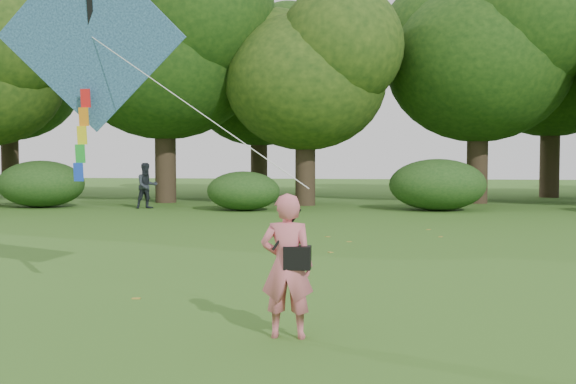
# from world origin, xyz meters

# --- Properties ---
(ground) EXTENTS (100.00, 100.00, 0.00)m
(ground) POSITION_xyz_m (0.00, 0.00, 0.00)
(ground) COLOR #265114
(ground) RESTS_ON ground
(man_kite_flyer) EXTENTS (0.60, 0.39, 1.63)m
(man_kite_flyer) POSITION_xyz_m (-0.42, -0.66, 0.82)
(man_kite_flyer) COLOR #D3636F
(man_kite_flyer) RESTS_ON ground
(bystander_left) EXTENTS (1.06, 1.03, 1.72)m
(bystander_left) POSITION_xyz_m (-7.76, 17.60, 0.86)
(bystander_left) COLOR #23292F
(bystander_left) RESTS_ON ground
(crossbody_bag) EXTENTS (0.43, 0.20, 0.68)m
(crossbody_bag) POSITION_xyz_m (-0.30, -0.69, 0.92)
(crossbody_bag) COLOR black
(crossbody_bag) RESTS_ON ground
(flying_kite) EXTENTS (4.56, 2.29, 3.35)m
(flying_kite) POSITION_xyz_m (-3.37, 1.16, 3.67)
(flying_kite) COLOR #232E97
(flying_kite) RESTS_ON ground
(tree_line) EXTENTS (54.70, 15.30, 9.48)m
(tree_line) POSITION_xyz_m (1.67, 22.88, 5.60)
(tree_line) COLOR #3A2D1E
(tree_line) RESTS_ON ground
(shrub_band) EXTENTS (39.15, 3.22, 1.88)m
(shrub_band) POSITION_xyz_m (-0.72, 17.60, 0.86)
(shrub_band) COLOR #264919
(shrub_band) RESTS_ON ground
(fallen_leaves) EXTENTS (11.70, 12.85, 0.01)m
(fallen_leaves) POSITION_xyz_m (0.01, 4.46, 0.01)
(fallen_leaves) COLOR olive
(fallen_leaves) RESTS_ON ground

